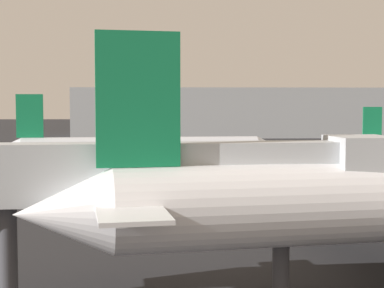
{
  "coord_description": "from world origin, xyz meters",
  "views": [
    {
      "loc": [
        2.05,
        -8.18,
        7.85
      ],
      "look_at": [
        4.33,
        54.87,
        3.54
      ],
      "focal_mm": 54.59,
      "sensor_mm": 36.0,
      "label": 1
    }
  ],
  "objects": [
    {
      "name": "airplane_on_taxiway",
      "position": [
        -1.37,
        52.86,
        3.11
      ],
      "size": [
        30.37,
        19.37,
        8.88
      ],
      "rotation": [
        0.0,
        0.0,
        0.07
      ],
      "color": "silver",
      "rests_on": "ground_plane"
    },
    {
      "name": "jet_bridge",
      "position": [
        3.13,
        14.89,
        4.99
      ],
      "size": [
        17.79,
        3.6,
        6.54
      ],
      "rotation": [
        0.0,
        0.0,
        0.08
      ],
      "color": "#B2B7BC",
      "rests_on": "ground_plane"
    },
    {
      "name": "terminal_building",
      "position": [
        17.89,
        136.56,
        5.84
      ],
      "size": [
        77.45,
        23.43,
        11.69
      ],
      "primitive_type": "cube",
      "color": "#999EA3",
      "rests_on": "ground_plane"
    }
  ]
}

